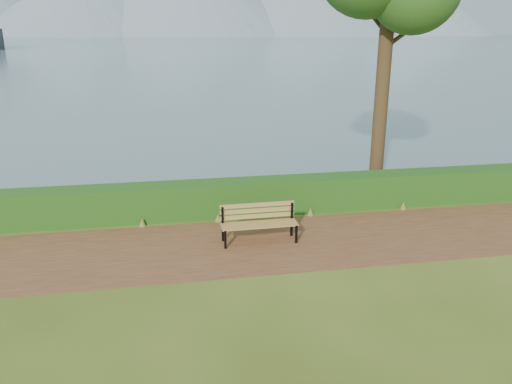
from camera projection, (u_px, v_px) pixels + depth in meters
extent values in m
plane|color=#3F5017|center=(271.00, 248.00, 12.38)|extent=(140.00, 140.00, 0.00)
cube|color=brown|center=(269.00, 243.00, 12.66)|extent=(40.00, 3.40, 0.01)
cube|color=#1F4C15|center=(253.00, 196.00, 14.66)|extent=(32.00, 0.85, 1.00)
cube|color=#486374|center=(167.00, 39.00, 255.56)|extent=(700.00, 510.00, 0.00)
cone|color=gray|center=(81.00, 2.00, 364.29)|extent=(160.00, 160.00, 48.00)
cone|color=gray|center=(304.00, 3.00, 397.13)|extent=(170.00, 170.00, 50.00)
cone|color=gray|center=(152.00, 13.00, 407.43)|extent=(120.00, 120.00, 35.00)
cone|color=gray|center=(341.00, 11.00, 428.77)|extent=(130.00, 130.00, 40.00)
cube|color=black|center=(225.00, 240.00, 12.29)|extent=(0.05, 0.07, 0.49)
cube|color=black|center=(223.00, 224.00, 12.66)|extent=(0.05, 0.07, 0.93)
cube|color=black|center=(224.00, 228.00, 12.45)|extent=(0.06, 0.56, 0.05)
cube|color=black|center=(296.00, 234.00, 12.62)|extent=(0.05, 0.07, 0.49)
cube|color=black|center=(292.00, 219.00, 12.99)|extent=(0.05, 0.07, 0.93)
cube|color=black|center=(294.00, 223.00, 12.77)|extent=(0.06, 0.56, 0.05)
cube|color=#A2793E|center=(261.00, 227.00, 12.41)|extent=(1.94, 0.12, 0.04)
cube|color=#A2793E|center=(260.00, 225.00, 12.54)|extent=(1.94, 0.12, 0.04)
cube|color=#A2793E|center=(259.00, 223.00, 12.66)|extent=(1.94, 0.12, 0.04)
cube|color=#A2793E|center=(258.00, 222.00, 12.79)|extent=(1.94, 0.12, 0.04)
cube|color=#A2793E|center=(257.00, 216.00, 12.81)|extent=(1.94, 0.07, 0.11)
cube|color=#A2793E|center=(257.00, 210.00, 12.76)|extent=(1.94, 0.07, 0.11)
cube|color=#A2793E|center=(257.00, 205.00, 12.72)|extent=(1.94, 0.07, 0.11)
cylinder|color=#3D2A18|center=(384.00, 65.00, 15.95)|extent=(0.45, 0.45, 8.16)
cylinder|color=#3D2A18|center=(402.00, 35.00, 15.75)|extent=(1.19, 0.14, 0.89)
cylinder|color=#3D2A18|center=(373.00, 16.00, 15.52)|extent=(0.92, 0.43, 0.82)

